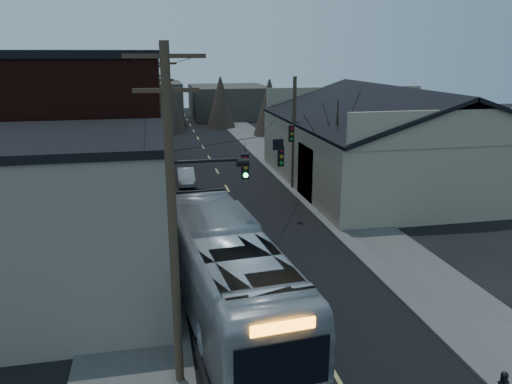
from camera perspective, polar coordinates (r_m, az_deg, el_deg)
road_surface at (r=42.56m, az=-4.13°, el=1.79°), size 9.00×110.00×0.02m
sidewalk_left at (r=42.21m, az=-12.91°, el=1.39°), size 4.00×110.00×0.12m
sidewalk_right at (r=43.85m, az=4.32°, el=2.27°), size 4.00×110.00×0.12m
building_clapboard at (r=21.36m, az=-20.84°, el=-3.65°), size 8.00×8.00×7.00m
building_brick at (r=31.73m, az=-20.01°, el=5.31°), size 10.00×12.00×10.00m
building_left_far at (r=47.61m, az=-16.71°, el=6.94°), size 9.00×14.00×7.00m
warehouse at (r=41.10m, az=15.12°, el=4.63°), size 16.16×20.60×7.73m
building_far_left at (r=76.30m, az=-12.36°, el=9.91°), size 10.00×12.00×6.00m
building_far_right at (r=82.27m, az=-3.11°, el=10.29°), size 12.00×14.00×5.00m
bare_tree at (r=33.83m, az=9.11°, el=4.24°), size 0.40×0.40×7.20m
utility_lines at (r=35.57m, az=-8.00°, el=7.06°), size 11.24×45.28×10.50m
bus at (r=20.04m, az=-3.54°, el=-8.81°), size 4.37×13.83×3.79m
parked_car at (r=40.28m, az=-8.01°, el=1.77°), size 1.37×3.78×1.24m
fire_hydrant at (r=18.02m, az=26.46°, el=-18.78°), size 0.32×0.23×0.68m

